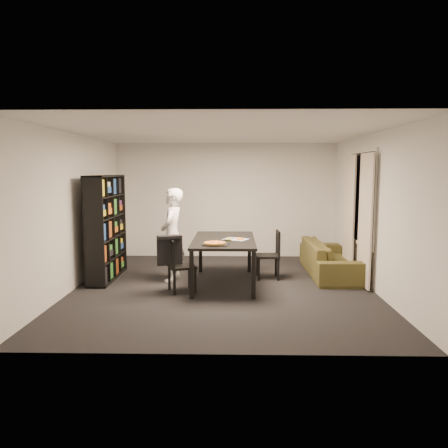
{
  "coord_description": "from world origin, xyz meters",
  "views": [
    {
      "loc": [
        0.18,
        -7.27,
        1.98
      ],
      "look_at": [
        0.01,
        0.33,
        1.05
      ],
      "focal_mm": 35.0,
      "sensor_mm": 36.0,
      "label": 1
    }
  ],
  "objects_px": {
    "chair_right": "(272,251)",
    "bookshelf": "(106,227)",
    "chair_left": "(177,262)",
    "dining_table": "(224,243)",
    "baking_tray": "(216,244)",
    "sofa": "(330,258)",
    "person": "(172,235)",
    "pepperoni_pizza": "(215,243)"
  },
  "relations": [
    {
      "from": "chair_left",
      "to": "chair_right",
      "type": "bearing_deg",
      "value": -81.74
    },
    {
      "from": "chair_left",
      "to": "sofa",
      "type": "xyz_separation_m",
      "value": [
        2.78,
        1.27,
        -0.18
      ]
    },
    {
      "from": "bookshelf",
      "to": "chair_right",
      "type": "height_order",
      "value": "bookshelf"
    },
    {
      "from": "chair_left",
      "to": "pepperoni_pizza",
      "type": "bearing_deg",
      "value": -117.87
    },
    {
      "from": "baking_tray",
      "to": "person",
      "type": "bearing_deg",
      "value": 135.48
    },
    {
      "from": "bookshelf",
      "to": "baking_tray",
      "type": "xyz_separation_m",
      "value": [
        2.05,
        -0.94,
        -0.14
      ]
    },
    {
      "from": "chair_left",
      "to": "person",
      "type": "distance_m",
      "value": 0.85
    },
    {
      "from": "sofa",
      "to": "chair_left",
      "type": "bearing_deg",
      "value": 114.64
    },
    {
      "from": "chair_right",
      "to": "baking_tray",
      "type": "distance_m",
      "value": 1.44
    },
    {
      "from": "chair_left",
      "to": "baking_tray",
      "type": "relative_size",
      "value": 2.19
    },
    {
      "from": "bookshelf",
      "to": "dining_table",
      "type": "xyz_separation_m",
      "value": [
        2.17,
        -0.37,
        -0.22
      ]
    },
    {
      "from": "sofa",
      "to": "dining_table",
      "type": "bearing_deg",
      "value": 110.14
    },
    {
      "from": "sofa",
      "to": "chair_right",
      "type": "bearing_deg",
      "value": 106.0
    },
    {
      "from": "person",
      "to": "pepperoni_pizza",
      "type": "bearing_deg",
      "value": 50.68
    },
    {
      "from": "bookshelf",
      "to": "chair_right",
      "type": "xyz_separation_m",
      "value": [
        3.05,
        0.05,
        -0.44
      ]
    },
    {
      "from": "chair_right",
      "to": "bookshelf",
      "type": "bearing_deg",
      "value": -90.58
    },
    {
      "from": "bookshelf",
      "to": "dining_table",
      "type": "distance_m",
      "value": 2.21
    },
    {
      "from": "chair_left",
      "to": "sofa",
      "type": "relative_size",
      "value": 0.41
    },
    {
      "from": "bookshelf",
      "to": "dining_table",
      "type": "height_order",
      "value": "bookshelf"
    },
    {
      "from": "person",
      "to": "sofa",
      "type": "distance_m",
      "value": 3.05
    },
    {
      "from": "chair_left",
      "to": "baking_tray",
      "type": "xyz_separation_m",
      "value": [
        0.64,
        -0.05,
        0.31
      ]
    },
    {
      "from": "person",
      "to": "pepperoni_pizza",
      "type": "xyz_separation_m",
      "value": [
        0.8,
        -0.83,
        -0.01
      ]
    },
    {
      "from": "sofa",
      "to": "person",
      "type": "bearing_deg",
      "value": 99.87
    },
    {
      "from": "bookshelf",
      "to": "chair_left",
      "type": "relative_size",
      "value": 2.17
    },
    {
      "from": "chair_right",
      "to": "baking_tray",
      "type": "relative_size",
      "value": 2.23
    },
    {
      "from": "pepperoni_pizza",
      "to": "sofa",
      "type": "distance_m",
      "value": 2.59
    },
    {
      "from": "dining_table",
      "to": "baking_tray",
      "type": "xyz_separation_m",
      "value": [
        -0.12,
        -0.58,
        0.08
      ]
    },
    {
      "from": "dining_table",
      "to": "baking_tray",
      "type": "height_order",
      "value": "baking_tray"
    },
    {
      "from": "chair_right",
      "to": "sofa",
      "type": "xyz_separation_m",
      "value": [
        1.14,
        0.33,
        -0.19
      ]
    },
    {
      "from": "dining_table",
      "to": "pepperoni_pizza",
      "type": "relative_size",
      "value": 5.48
    },
    {
      "from": "baking_tray",
      "to": "sofa",
      "type": "relative_size",
      "value": 0.19
    },
    {
      "from": "bookshelf",
      "to": "dining_table",
      "type": "relative_size",
      "value": 0.99
    },
    {
      "from": "bookshelf",
      "to": "chair_left",
      "type": "height_order",
      "value": "bookshelf"
    },
    {
      "from": "dining_table",
      "to": "chair_left",
      "type": "relative_size",
      "value": 2.19
    },
    {
      "from": "chair_left",
      "to": "chair_right",
      "type": "distance_m",
      "value": 1.89
    },
    {
      "from": "dining_table",
      "to": "person",
      "type": "relative_size",
      "value": 1.15
    },
    {
      "from": "pepperoni_pizza",
      "to": "sofa",
      "type": "xyz_separation_m",
      "value": [
        2.15,
        1.34,
        -0.51
      ]
    },
    {
      "from": "chair_right",
      "to": "baking_tray",
      "type": "bearing_deg",
      "value": -46.66
    },
    {
      "from": "sofa",
      "to": "bookshelf",
      "type": "bearing_deg",
      "value": 95.13
    },
    {
      "from": "bookshelf",
      "to": "chair_left",
      "type": "xyz_separation_m",
      "value": [
        1.41,
        -0.9,
        -0.45
      ]
    },
    {
      "from": "baking_tray",
      "to": "dining_table",
      "type": "bearing_deg",
      "value": 78.76
    },
    {
      "from": "chair_right",
      "to": "person",
      "type": "height_order",
      "value": "person"
    }
  ]
}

